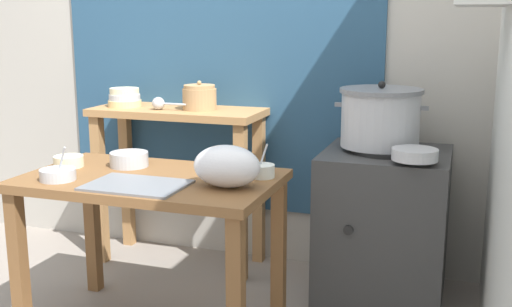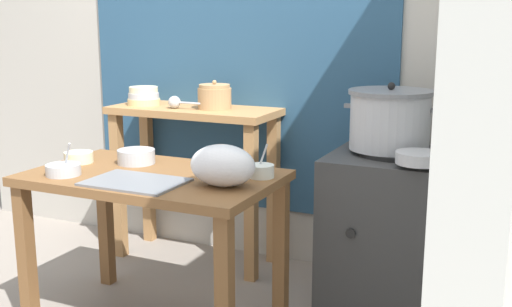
{
  "view_description": "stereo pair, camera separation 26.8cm",
  "coord_description": "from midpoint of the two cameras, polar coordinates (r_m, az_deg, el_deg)",
  "views": [
    {
      "loc": [
        1.22,
        -2.29,
        1.38
      ],
      "look_at": [
        0.37,
        0.2,
        0.82
      ],
      "focal_mm": 43.7,
      "sensor_mm": 36.0,
      "label": 1
    },
    {
      "loc": [
        1.47,
        -2.19,
        1.38
      ],
      "look_at": [
        0.37,
        0.2,
        0.82
      ],
      "focal_mm": 43.7,
      "sensor_mm": 36.0,
      "label": 2
    }
  ],
  "objects": [
    {
      "name": "wall_back",
      "position": [
        3.56,
        4.05,
        10.81
      ],
      "size": [
        4.4,
        0.12,
        2.6
      ],
      "color": "#B2ADA3",
      "rests_on": "ground"
    },
    {
      "name": "prep_table",
      "position": [
        2.79,
        -6.66,
        -4.07
      ],
      "size": [
        1.1,
        0.66,
        0.72
      ],
      "color": "brown",
      "rests_on": "ground"
    },
    {
      "name": "back_shelf_table",
      "position": [
        3.55,
        -3.54,
        0.68
      ],
      "size": [
        0.96,
        0.4,
        0.9
      ],
      "color": "#B27F4C",
      "rests_on": "ground"
    },
    {
      "name": "stove_block",
      "position": [
        3.14,
        14.78,
        -6.87
      ],
      "size": [
        0.6,
        0.61,
        0.78
      ],
      "color": "#383838",
      "rests_on": "ground"
    },
    {
      "name": "steamer_pot",
      "position": [
        3.04,
        14.65,
        3.01
      ],
      "size": [
        0.45,
        0.4,
        0.32
      ],
      "color": "#B7BABF",
      "rests_on": "stove_block"
    },
    {
      "name": "clay_pot",
      "position": [
        3.45,
        -1.59,
        5.19
      ],
      "size": [
        0.19,
        0.19,
        0.16
      ],
      "color": "tan",
      "rests_on": "back_shelf_table"
    },
    {
      "name": "bowl_stack_enamel",
      "position": [
        3.65,
        -8.18,
        5.19
      ],
      "size": [
        0.19,
        0.19,
        0.11
      ],
      "color": "#E5C684",
      "rests_on": "back_shelf_table"
    },
    {
      "name": "ladle",
      "position": [
        3.48,
        -5.17,
        4.68
      ],
      "size": [
        0.26,
        0.07,
        0.07
      ],
      "color": "#B7BABF",
      "rests_on": "back_shelf_table"
    },
    {
      "name": "serving_tray",
      "position": [
        2.61,
        -8.13,
        -2.63
      ],
      "size": [
        0.4,
        0.28,
        0.01
      ],
      "primitive_type": "cube",
      "color": "slate",
      "rests_on": "prep_table"
    },
    {
      "name": "plastic_bag",
      "position": [
        2.52,
        -0.04,
        -1.14
      ],
      "size": [
        0.28,
        0.2,
        0.17
      ],
      "primitive_type": "ellipsoid",
      "color": "white",
      "rests_on": "prep_table"
    },
    {
      "name": "wide_pan",
      "position": [
        2.79,
        17.41,
        -0.41
      ],
      "size": [
        0.2,
        0.2,
        0.05
      ],
      "primitive_type": "cylinder",
      "color": "#B7BABF",
      "rests_on": "stove_block"
    },
    {
      "name": "prep_bowl_0",
      "position": [
        2.8,
        -14.65,
        -1.42
      ],
      "size": [
        0.15,
        0.15,
        0.15
      ],
      "color": "#B7BABF",
      "rests_on": "prep_table"
    },
    {
      "name": "prep_bowl_1",
      "position": [
        2.83,
        0.32,
        -0.87
      ],
      "size": [
        0.1,
        0.1,
        0.05
      ],
      "color": "#E5C684",
      "rests_on": "prep_table"
    },
    {
      "name": "prep_bowl_2",
      "position": [
        2.67,
        3.38,
        -1.58
      ],
      "size": [
        0.11,
        0.11,
        0.14
      ],
      "color": "silver",
      "rests_on": "prep_table"
    },
    {
      "name": "prep_bowl_3",
      "position": [
        2.96,
        -8.39,
        -0.25
      ],
      "size": [
        0.18,
        0.18,
        0.07
      ],
      "color": "#B7BABF",
      "rests_on": "prep_table"
    },
    {
      "name": "prep_bowl_4",
      "position": [
        3.03,
        -13.52,
        -0.32
      ],
      "size": [
        0.14,
        0.14,
        0.05
      ],
      "color": "beige",
      "rests_on": "prep_table"
    }
  ]
}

